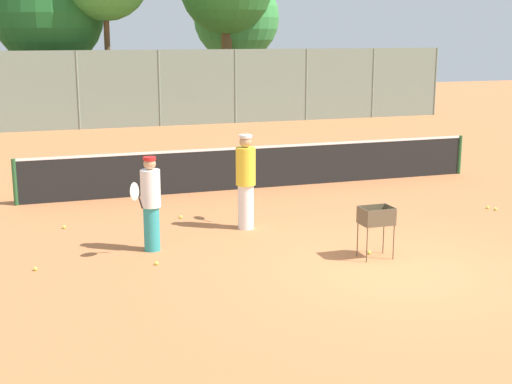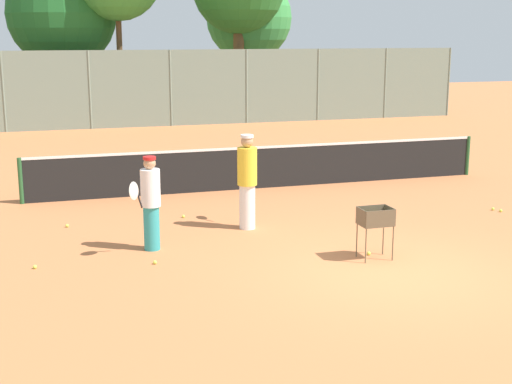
% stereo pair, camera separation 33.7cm
% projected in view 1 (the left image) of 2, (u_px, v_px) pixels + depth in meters
% --- Properties ---
extents(ground_plane, '(80.00, 80.00, 0.00)m').
position_uv_depth(ground_plane, '(394.00, 271.00, 11.71)').
color(ground_plane, '#C67242').
extents(tennis_net, '(11.82, 0.10, 1.07)m').
position_uv_depth(tennis_net, '(260.00, 166.00, 17.91)').
color(tennis_net, '#26592D').
rests_on(tennis_net, ground_plane).
extents(back_fence, '(26.54, 0.08, 3.16)m').
position_uv_depth(back_fence, '(159.00, 88.00, 29.63)').
color(back_fence, gray).
rests_on(back_fence, ground_plane).
extents(tree_3, '(4.68, 4.68, 6.98)m').
position_uv_depth(tree_3, '(49.00, 14.00, 30.47)').
color(tree_3, brown).
rests_on(tree_3, ground_plane).
extents(tree_5, '(4.14, 4.14, 6.62)m').
position_uv_depth(tree_5, '(237.00, 18.00, 34.41)').
color(tree_5, brown).
rests_on(tree_5, ground_plane).
extents(player_white_outfit, '(0.66, 0.75, 1.71)m').
position_uv_depth(player_white_outfit, '(151.00, 203.00, 12.65)').
color(player_white_outfit, teal).
rests_on(player_white_outfit, ground_plane).
extents(player_red_cap, '(0.42, 0.93, 1.89)m').
position_uv_depth(player_red_cap, '(246.00, 180.00, 14.08)').
color(player_red_cap, white).
rests_on(player_red_cap, ground_plane).
extents(ball_cart, '(0.56, 0.41, 0.91)m').
position_uv_depth(ball_cart, '(376.00, 220.00, 12.26)').
color(ball_cart, brown).
rests_on(ball_cart, ground_plane).
extents(tennis_ball_0, '(0.07, 0.07, 0.07)m').
position_uv_depth(tennis_ball_0, '(369.00, 253.00, 12.60)').
color(tennis_ball_0, '#D1E54C').
rests_on(tennis_ball_0, ground_plane).
extents(tennis_ball_1, '(0.07, 0.07, 0.07)m').
position_uv_depth(tennis_ball_1, '(35.00, 269.00, 11.74)').
color(tennis_ball_1, '#D1E54C').
rests_on(tennis_ball_1, ground_plane).
extents(tennis_ball_2, '(0.07, 0.07, 0.07)m').
position_uv_depth(tennis_ball_2, '(64.00, 227.00, 14.26)').
color(tennis_ball_2, '#D1E54C').
rests_on(tennis_ball_2, ground_plane).
extents(tennis_ball_3, '(0.07, 0.07, 0.07)m').
position_uv_depth(tennis_ball_3, '(496.00, 209.00, 15.72)').
color(tennis_ball_3, '#D1E54C').
rests_on(tennis_ball_3, ground_plane).
extents(tennis_ball_4, '(0.07, 0.07, 0.07)m').
position_uv_depth(tennis_ball_4, '(488.00, 207.00, 15.87)').
color(tennis_ball_4, '#D1E54C').
rests_on(tennis_ball_4, ground_plane).
extents(tennis_ball_5, '(0.07, 0.07, 0.07)m').
position_uv_depth(tennis_ball_5, '(156.00, 263.00, 12.02)').
color(tennis_ball_5, '#D1E54C').
rests_on(tennis_ball_5, ground_plane).
extents(tennis_ball_6, '(0.07, 0.07, 0.07)m').
position_uv_depth(tennis_ball_6, '(181.00, 217.00, 15.05)').
color(tennis_ball_6, '#D1E54C').
rests_on(tennis_ball_6, ground_plane).
extents(parked_car, '(4.20, 1.70, 1.60)m').
position_uv_depth(parked_car, '(61.00, 106.00, 31.55)').
color(parked_car, '#B2B7BC').
rests_on(parked_car, ground_plane).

